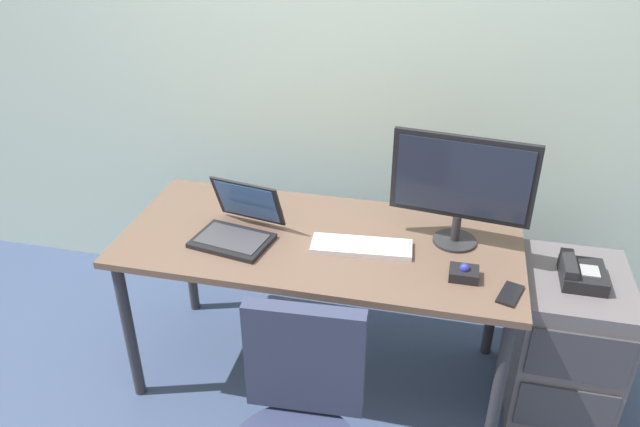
% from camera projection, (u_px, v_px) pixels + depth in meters
% --- Properties ---
extents(ground_plane, '(8.00, 8.00, 0.00)m').
position_uv_depth(ground_plane, '(320.00, 370.00, 2.96)').
color(ground_plane, '#374667').
extents(back_wall, '(6.00, 0.10, 2.80)m').
position_uv_depth(back_wall, '(355.00, 40.00, 2.89)').
color(back_wall, '#B4CABC').
rests_on(back_wall, ground).
extents(desk, '(1.67, 0.76, 0.75)m').
position_uv_depth(desk, '(320.00, 253.00, 2.63)').
color(desk, brown).
rests_on(desk, ground).
extents(file_cabinet, '(0.42, 0.53, 0.67)m').
position_uv_depth(file_cabinet, '(564.00, 342.00, 2.64)').
color(file_cabinet, '#5A5559').
rests_on(file_cabinet, ground).
extents(desk_phone, '(0.17, 0.20, 0.09)m').
position_uv_depth(desk_phone, '(581.00, 274.00, 2.45)').
color(desk_phone, black).
rests_on(desk_phone, file_cabinet).
extents(monitor_main, '(0.56, 0.18, 0.47)m').
position_uv_depth(monitor_main, '(462.00, 183.00, 2.43)').
color(monitor_main, '#262628').
rests_on(monitor_main, desk).
extents(keyboard, '(0.42, 0.17, 0.03)m').
position_uv_depth(keyboard, '(361.00, 246.00, 2.52)').
color(keyboard, silver).
rests_on(keyboard, desk).
extents(laptop, '(0.36, 0.35, 0.23)m').
position_uv_depth(laptop, '(238.00, 226.00, 2.58)').
color(laptop, black).
rests_on(laptop, desk).
extents(trackball_mouse, '(0.11, 0.09, 0.07)m').
position_uv_depth(trackball_mouse, '(464.00, 273.00, 2.33)').
color(trackball_mouse, black).
rests_on(trackball_mouse, desk).
extents(coffee_mug, '(0.10, 0.09, 0.11)m').
position_uv_depth(coffee_mug, '(259.00, 202.00, 2.75)').
color(coffee_mug, black).
rests_on(coffee_mug, desk).
extents(cell_phone, '(0.11, 0.16, 0.01)m').
position_uv_depth(cell_phone, '(510.00, 294.00, 2.25)').
color(cell_phone, black).
rests_on(cell_phone, desk).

